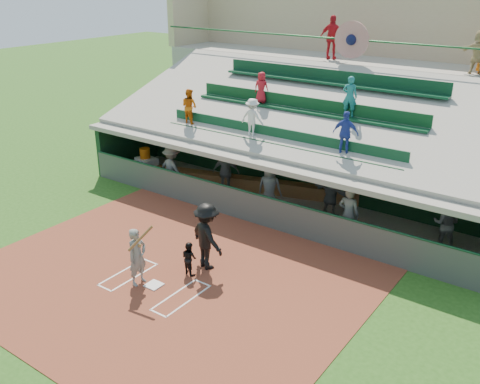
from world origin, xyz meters
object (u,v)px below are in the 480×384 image
Objects in this scene: catcher at (189,258)px; water_cooler at (145,153)px; batter_at_plate at (137,257)px; white_table at (147,167)px; home_plate at (154,285)px.

water_cooler reaches higher than catcher.
white_table is (-5.97, 6.34, -0.44)m from batter_at_plate.
catcher is 1.12× the size of white_table.
catcher is (0.38, 1.10, 0.48)m from home_plate.
water_cooler is (-0.05, -0.02, 0.61)m from white_table.
water_cooler is at bearing -24.88° from catcher.
white_table is 2.05× the size of water_cooler.
white_table is (-6.40, 6.20, 0.39)m from home_plate.
home_plate is at bearing 82.86° from catcher.
home_plate is 8.99m from water_cooler.
white_table is at bearing 133.30° from batter_at_plate.
batter_at_plate reaches higher than water_cooler.
batter_at_plate is at bearing 68.82° from catcher.
water_cooler is (-6.45, 6.18, 1.00)m from home_plate.
batter_at_plate is 1.95× the size of catcher.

